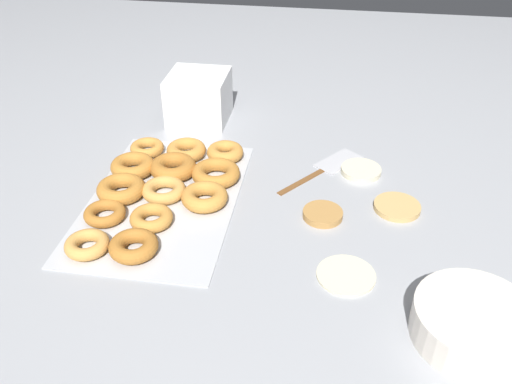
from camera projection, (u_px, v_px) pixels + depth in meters
ground_plane at (293, 209)px, 1.16m from camera, size 3.00×3.00×0.00m
pancake_0 at (346, 274)px, 0.99m from camera, size 0.11×0.11×0.01m
pancake_1 at (323, 214)px, 1.13m from camera, size 0.08×0.08×0.01m
pancake_2 at (361, 170)px, 1.27m from camera, size 0.09×0.09×0.01m
pancake_3 at (397, 207)px, 1.15m from camera, size 0.10×0.10×0.01m
donut_tray at (164, 187)px, 1.20m from camera, size 0.50×0.32×0.04m
batter_bowl at (474, 323)px, 0.86m from camera, size 0.19×0.19×0.06m
container_stack at (199, 97)px, 1.47m from camera, size 0.15×0.16×0.13m
spatula at (331, 165)px, 1.30m from camera, size 0.23×0.19×0.01m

